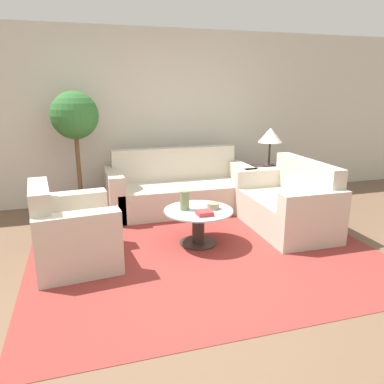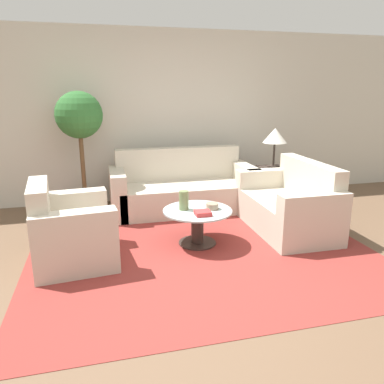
{
  "view_description": "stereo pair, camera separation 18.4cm",
  "coord_description": "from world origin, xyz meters",
  "views": [
    {
      "loc": [
        -1.09,
        -3.04,
        1.72
      ],
      "look_at": [
        0.13,
        1.02,
        0.55
      ],
      "focal_mm": 35.0,
      "sensor_mm": 36.0,
      "label": 1
    },
    {
      "loc": [
        -0.91,
        -3.09,
        1.72
      ],
      "look_at": [
        0.13,
        1.02,
        0.55
      ],
      "focal_mm": 35.0,
      "sensor_mm": 36.0,
      "label": 2
    }
  ],
  "objects": [
    {
      "name": "table_lamp",
      "position": [
        1.65,
        1.98,
        1.04
      ],
      "size": [
        0.36,
        0.36,
        0.59
      ],
      "color": "#332823",
      "rests_on": "side_table"
    },
    {
      "name": "armchair",
      "position": [
        -1.27,
        0.67,
        0.29
      ],
      "size": [
        0.87,
        1.02,
        0.84
      ],
      "rotation": [
        0.0,
        0.0,
        1.67
      ],
      "color": "beige",
      "rests_on": "ground_plane"
    },
    {
      "name": "ground_plane",
      "position": [
        0.0,
        0.0,
        0.0
      ],
      "size": [
        14.0,
        14.0,
        0.0
      ],
      "primitive_type": "plane",
      "color": "brown"
    },
    {
      "name": "potted_plant",
      "position": [
        -1.13,
        2.29,
        1.24
      ],
      "size": [
        0.64,
        0.64,
        1.7
      ],
      "color": "brown",
      "rests_on": "ground_plane"
    },
    {
      "name": "coffee_table",
      "position": [
        0.13,
        0.77,
        0.26
      ],
      "size": [
        0.78,
        0.78,
        0.41
      ],
      "color": "#332823",
      "rests_on": "ground_plane"
    },
    {
      "name": "loveseat",
      "position": [
        1.4,
        0.95,
        0.29
      ],
      "size": [
        0.82,
        1.48,
        0.86
      ],
      "rotation": [
        0.0,
        0.0,
        -1.58
      ],
      "color": "beige",
      "rests_on": "ground_plane"
    },
    {
      "name": "side_table",
      "position": [
        1.65,
        1.98,
        0.29
      ],
      "size": [
        0.4,
        0.4,
        0.58
      ],
      "color": "#332823",
      "rests_on": "ground_plane"
    },
    {
      "name": "rug",
      "position": [
        0.13,
        0.77,
        0.0
      ],
      "size": [
        3.67,
        3.47,
        0.01
      ],
      "color": "maroon",
      "rests_on": "ground_plane"
    },
    {
      "name": "sofa_main",
      "position": [
        0.25,
        2.09,
        0.28
      ],
      "size": [
        2.06,
        0.84,
        0.88
      ],
      "color": "beige",
      "rests_on": "ground_plane"
    },
    {
      "name": "bowl",
      "position": [
        0.3,
        0.75,
        0.44
      ],
      "size": [
        0.14,
        0.14,
        0.07
      ],
      "color": "gray",
      "rests_on": "coffee_table"
    },
    {
      "name": "book_stack",
      "position": [
        0.14,
        0.58,
        0.43
      ],
      "size": [
        0.17,
        0.16,
        0.05
      ],
      "rotation": [
        0.0,
        0.0,
        -0.01
      ],
      "color": "#BC3333",
      "rests_on": "coffee_table"
    },
    {
      "name": "vase",
      "position": [
        -0.01,
        0.81,
        0.52
      ],
      "size": [
        0.11,
        0.11,
        0.22
      ],
      "color": "#6B7A4C",
      "rests_on": "coffee_table"
    },
    {
      "name": "wall_back",
      "position": [
        0.0,
        2.78,
        1.3
      ],
      "size": [
        10.0,
        0.06,
        2.6
      ],
      "color": "beige",
      "rests_on": "ground_plane"
    }
  ]
}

